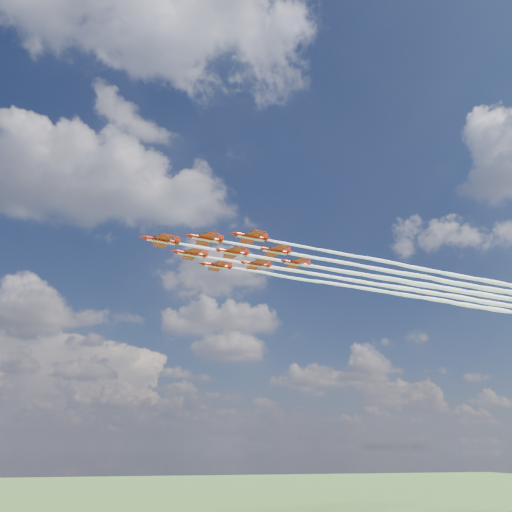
% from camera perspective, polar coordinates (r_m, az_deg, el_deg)
% --- Properties ---
extents(jet_lead, '(129.01, 33.56, 2.89)m').
position_cam_1_polar(jet_lead, '(167.34, 10.14, -1.75)').
color(jet_lead, '#A91909').
extents(jet_row2_port, '(129.01, 33.56, 2.89)m').
position_cam_1_polar(jet_row2_port, '(168.87, 14.42, -1.58)').
color(jet_row2_port, '#A91909').
extents(jet_row2_starb, '(129.01, 33.56, 2.89)m').
position_cam_1_polar(jet_row2_starb, '(178.47, 11.81, -2.85)').
color(jet_row2_starb, '#A91909').
extents(jet_row3_port, '(129.01, 33.56, 2.89)m').
position_cam_1_polar(jet_row3_port, '(171.33, 18.60, -1.41)').
color(jet_row3_port, '#A91909').
extents(jet_row3_centre, '(129.01, 33.56, 2.89)m').
position_cam_1_polar(jet_row3_centre, '(180.33, 15.80, -2.68)').
color(jet_row3_centre, '#A91909').
extents(jet_row3_starb, '(129.01, 33.56, 2.89)m').
position_cam_1_polar(jet_row3_starb, '(189.80, 13.27, -3.82)').
color(jet_row3_starb, '#A91909').
extents(jet_row4_port, '(129.01, 33.56, 2.89)m').
position_cam_1_polar(jet_row4_port, '(183.04, 19.70, -2.50)').
color(jet_row4_port, '#A91909').
extents(jet_row4_starb, '(129.01, 33.56, 2.89)m').
position_cam_1_polar(jet_row4_starb, '(191.93, 17.02, -3.64)').
color(jet_row4_starb, '#A91909').
extents(jet_tail, '(129.01, 33.56, 2.89)m').
position_cam_1_polar(jet_tail, '(194.87, 20.67, -3.46)').
color(jet_tail, '#A91909').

